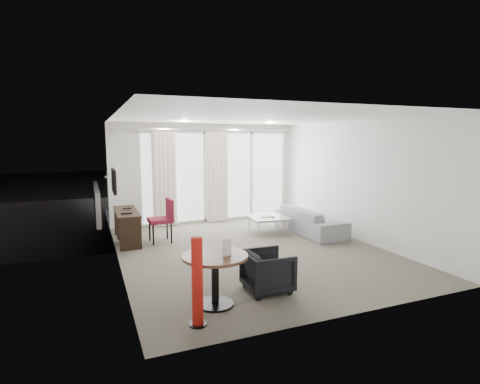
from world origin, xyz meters
name	(u,v)px	position (x,y,z in m)	size (l,w,h in m)	color
floor	(251,251)	(0.00, 0.00, 0.00)	(5.00, 6.00, 0.00)	#5C574A
ceiling	(252,118)	(0.00, 0.00, 2.60)	(5.00, 6.00, 0.00)	white
wall_left	(117,193)	(-2.50, 0.00, 1.30)	(0.00, 6.00, 2.60)	silver
wall_right	(356,181)	(2.50, 0.00, 1.30)	(0.00, 6.00, 2.60)	silver
wall_front	(352,214)	(0.00, -3.00, 1.30)	(5.00, 0.00, 2.60)	silver
window_panel	(217,176)	(0.30, 2.98, 1.20)	(4.00, 0.02, 2.38)	white
window_frame	(217,177)	(0.30, 2.97, 1.20)	(4.10, 0.06, 2.44)	white
curtain_left	(165,179)	(-1.15, 2.82, 1.20)	(0.60, 0.20, 2.38)	white
curtain_right	(217,177)	(0.25, 2.82, 1.20)	(0.60, 0.20, 2.38)	white
curtain_track	(208,129)	(0.00, 2.82, 2.45)	(4.80, 0.04, 0.04)	#B2B2B7
downlight_a	(185,121)	(-0.90, 1.60, 2.59)	(0.12, 0.12, 0.02)	#FFE0B2
downlight_b	(270,123)	(1.20, 1.60, 2.59)	(0.12, 0.12, 0.02)	#FFE0B2
desk	(127,226)	(-2.22, 1.61, 0.34)	(0.45, 1.44, 0.68)	black
tv	(114,181)	(-2.46, 1.45, 1.35)	(0.05, 0.80, 0.50)	black
desk_chair	(160,221)	(-1.56, 1.31, 0.47)	(0.51, 0.48, 0.94)	maroon
round_table	(215,280)	(-1.45, -2.08, 0.35)	(0.87, 0.87, 0.70)	#503220
menu_card	(227,254)	(-1.32, -2.19, 0.72)	(0.12, 0.02, 0.23)	white
red_lamp	(197,282)	(-1.81, -2.53, 0.53)	(0.21, 0.21, 1.07)	#AC170E
tub_armchair	(268,271)	(-0.59, -1.92, 0.30)	(0.64, 0.65, 0.60)	black
coffee_table	(268,225)	(0.95, 1.17, 0.19)	(0.86, 0.86, 0.39)	gray
remote	(272,218)	(1.02, 1.10, 0.36)	(0.05, 0.15, 0.02)	black
magazine	(265,218)	(0.90, 1.22, 0.36)	(0.24, 0.30, 0.02)	gray
sofa	(310,220)	(1.87, 0.80, 0.30)	(2.05, 0.80, 0.60)	gray
terrace_slab	(202,212)	(0.30, 4.50, -0.06)	(5.60, 3.00, 0.12)	#4D4D50
rattan_chair_a	(212,197)	(0.69, 4.65, 0.39)	(0.53, 0.53, 0.78)	brown
rattan_chair_b	(238,193)	(1.68, 4.92, 0.42)	(0.57, 0.57, 0.83)	brown
rattan_table	(243,202)	(1.58, 4.18, 0.24)	(0.48, 0.48, 0.48)	brown
balustrade	(190,189)	(0.30, 5.95, 0.50)	(5.50, 0.06, 1.05)	#B2B2B7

